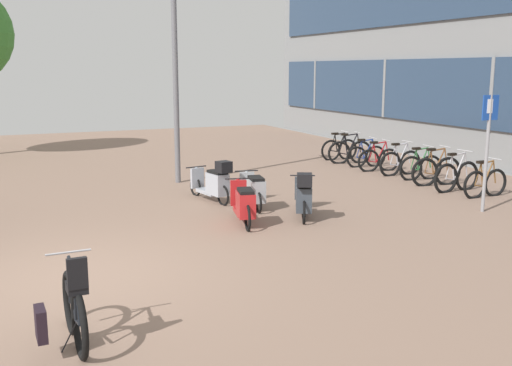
% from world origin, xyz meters
% --- Properties ---
extents(ground, '(21.00, 40.00, 0.13)m').
position_xyz_m(ground, '(1.43, 0.00, -0.02)').
color(ground, '#2A2230').
extents(bicycle_foreground, '(0.65, 1.38, 1.10)m').
position_xyz_m(bicycle_foreground, '(-0.28, -2.15, 0.39)').
color(bicycle_foreground, black).
rests_on(bicycle_foreground, ground).
extents(bicycle_rack_00, '(1.30, 0.48, 0.93)m').
position_xyz_m(bicycle_rack_00, '(9.28, 1.73, 0.33)').
color(bicycle_rack_00, black).
rests_on(bicycle_rack_00, ground).
extents(bicycle_rack_01, '(1.45, 0.48, 1.02)m').
position_xyz_m(bicycle_rack_01, '(9.14, 2.51, 0.36)').
color(bicycle_rack_01, black).
rests_on(bicycle_rack_01, ground).
extents(bicycle_rack_02, '(1.40, 0.48, 1.03)m').
position_xyz_m(bicycle_rack_02, '(9.19, 3.29, 0.36)').
color(bicycle_rack_02, black).
rests_on(bicycle_rack_02, ground).
extents(bicycle_rack_03, '(1.27, 0.48, 0.94)m').
position_xyz_m(bicycle_rack_03, '(9.34, 4.06, 0.33)').
color(bicycle_rack_03, black).
rests_on(bicycle_rack_03, ground).
extents(bicycle_rack_04, '(1.37, 0.48, 0.98)m').
position_xyz_m(bicycle_rack_04, '(9.26, 4.84, 0.34)').
color(bicycle_rack_04, black).
rests_on(bicycle_rack_04, ground).
extents(bicycle_rack_05, '(1.31, 0.48, 0.94)m').
position_xyz_m(bicycle_rack_05, '(9.11, 5.62, 0.33)').
color(bicycle_rack_05, black).
rests_on(bicycle_rack_05, ground).
extents(bicycle_rack_06, '(1.28, 0.48, 0.92)m').
position_xyz_m(bicycle_rack_06, '(9.20, 6.40, 0.33)').
color(bicycle_rack_06, black).
rests_on(bicycle_rack_06, ground).
extents(bicycle_rack_07, '(1.42, 0.48, 1.01)m').
position_xyz_m(bicycle_rack_07, '(9.13, 7.18, 0.35)').
color(bicycle_rack_07, black).
rests_on(bicycle_rack_07, ground).
extents(bicycle_rack_08, '(1.30, 0.48, 0.96)m').
position_xyz_m(bicycle_rack_08, '(9.22, 7.96, 0.34)').
color(bicycle_rack_08, black).
rests_on(bicycle_rack_08, ground).
extents(scooter_near, '(0.69, 1.70, 0.79)m').
position_xyz_m(scooter_near, '(3.29, 1.73, 0.39)').
color(scooter_near, black).
rests_on(scooter_near, ground).
extents(scooter_mid, '(0.66, 1.66, 0.99)m').
position_xyz_m(scooter_mid, '(3.42, 3.74, 0.44)').
color(scooter_mid, black).
rests_on(scooter_mid, ground).
extents(scooter_far, '(0.63, 1.66, 0.73)m').
position_xyz_m(scooter_far, '(4.00, 2.86, 0.38)').
color(scooter_far, black).
rests_on(scooter_far, ground).
extents(scooter_extra, '(1.01, 1.62, 1.00)m').
position_xyz_m(scooter_extra, '(4.54, 1.68, 0.44)').
color(scooter_extra, black).
rests_on(scooter_extra, ground).
extents(parking_sign, '(0.40, 0.07, 2.39)m').
position_xyz_m(parking_sign, '(8.19, 0.66, 1.48)').
color(parking_sign, gray).
rests_on(parking_sign, ground).
extents(lamp_post, '(0.20, 0.52, 5.76)m').
position_xyz_m(lamp_post, '(3.34, 6.29, 3.20)').
color(lamp_post, slate).
rests_on(lamp_post, ground).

